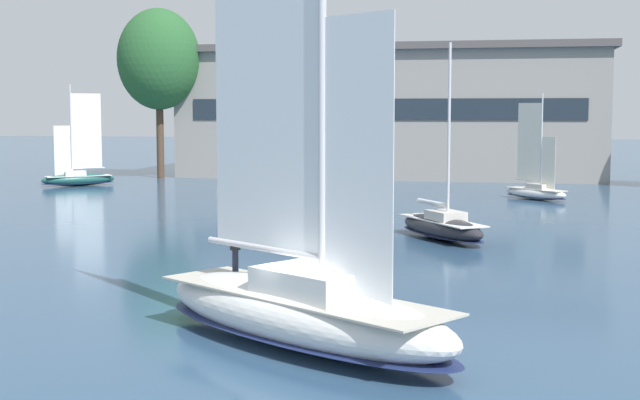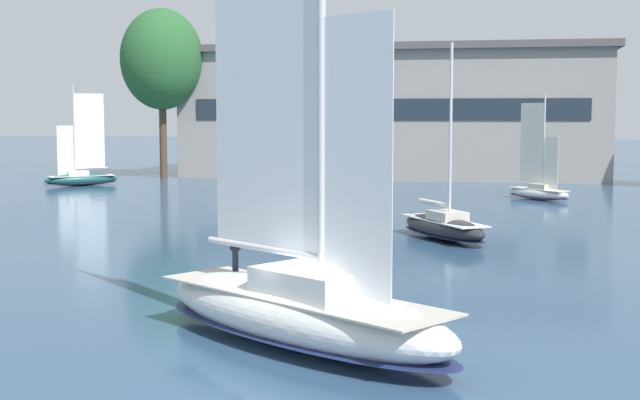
% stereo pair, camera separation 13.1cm
% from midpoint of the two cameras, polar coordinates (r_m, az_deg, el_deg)
% --- Properties ---
extents(ground_plane, '(400.00, 400.00, 0.00)m').
position_cam_midpoint_polar(ground_plane, '(26.36, -1.41, -9.31)').
color(ground_plane, '#2D4C6B').
extents(waterfront_building, '(43.95, 16.91, 13.44)m').
position_cam_midpoint_polar(waterfront_building, '(94.86, 4.58, 5.66)').
color(waterfront_building, gray).
rests_on(waterfront_building, ground).
extents(tree_shore_left, '(8.32, 8.32, 17.13)m').
position_cam_midpoint_polar(tree_shore_left, '(92.35, -10.32, 8.83)').
color(tree_shore_left, '#4C3828').
rests_on(tree_shore_left, ground).
extents(sailboat_main, '(11.34, 9.13, 15.81)m').
position_cam_midpoint_polar(sailboat_main, '(26.06, -1.39, -6.72)').
color(sailboat_main, white).
rests_on(sailboat_main, ground).
extents(sailboat_moored_near_marina, '(5.93, 7.44, 10.37)m').
position_cam_midpoint_polar(sailboat_moored_near_marina, '(47.97, 7.74, -1.67)').
color(sailboat_moored_near_marina, '#232328').
rests_on(sailboat_moored_near_marina, ground).
extents(sailboat_moored_mid_channel, '(6.38, 5.73, 9.25)m').
position_cam_midpoint_polar(sailboat_moored_mid_channel, '(84.49, -15.26, 1.41)').
color(sailboat_moored_mid_channel, '#194C47').
rests_on(sailboat_moored_mid_channel, ground).
extents(sailboat_moored_far_slip, '(5.38, 5.37, 8.18)m').
position_cam_midpoint_polar(sailboat_moored_far_slip, '(70.85, 13.59, 0.60)').
color(sailboat_moored_far_slip, silver).
rests_on(sailboat_moored_far_slip, ground).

